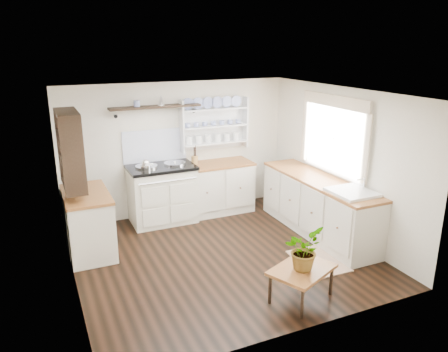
# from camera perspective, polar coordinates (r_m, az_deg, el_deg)

# --- Properties ---
(floor) EXTENTS (4.00, 3.80, 0.01)m
(floor) POSITION_cam_1_polar(r_m,az_deg,el_deg) (6.36, -0.26, -10.28)
(floor) COLOR black
(floor) RESTS_ON ground
(wall_back) EXTENTS (4.00, 0.02, 2.30)m
(wall_back) POSITION_cam_1_polar(r_m,az_deg,el_deg) (7.64, -6.06, 3.55)
(wall_back) COLOR beige
(wall_back) RESTS_ON ground
(wall_right) EXTENTS (0.02, 3.80, 2.30)m
(wall_right) POSITION_cam_1_polar(r_m,az_deg,el_deg) (6.95, 15.00, 1.68)
(wall_right) COLOR beige
(wall_right) RESTS_ON ground
(wall_left) EXTENTS (0.02, 3.80, 2.30)m
(wall_left) POSITION_cam_1_polar(r_m,az_deg,el_deg) (5.47, -19.82, -2.90)
(wall_left) COLOR beige
(wall_left) RESTS_ON ground
(ceiling) EXTENTS (4.00, 3.80, 0.01)m
(ceiling) POSITION_cam_1_polar(r_m,az_deg,el_deg) (5.69, -0.29, 10.77)
(ceiling) COLOR white
(ceiling) RESTS_ON wall_back
(window) EXTENTS (0.08, 1.55, 1.22)m
(window) POSITION_cam_1_polar(r_m,az_deg,el_deg) (6.93, 14.16, 5.25)
(window) COLOR white
(window) RESTS_ON wall_right
(aga_cooker) EXTENTS (1.09, 0.76, 1.01)m
(aga_cooker) POSITION_cam_1_polar(r_m,az_deg,el_deg) (7.41, -8.10, -2.24)
(aga_cooker) COLOR silver
(aga_cooker) RESTS_ON floor
(back_cabinets) EXTENTS (1.27, 0.63, 0.90)m
(back_cabinets) POSITION_cam_1_polar(r_m,az_deg,el_deg) (7.76, -1.00, -1.43)
(back_cabinets) COLOR beige
(back_cabinets) RESTS_ON floor
(right_cabinets) EXTENTS (0.62, 2.43, 0.90)m
(right_cabinets) POSITION_cam_1_polar(r_m,az_deg,el_deg) (7.05, 12.16, -3.78)
(right_cabinets) COLOR beige
(right_cabinets) RESTS_ON floor
(belfast_sink) EXTENTS (0.55, 0.60, 0.45)m
(belfast_sink) POSITION_cam_1_polar(r_m,az_deg,el_deg) (6.39, 16.28, -3.06)
(belfast_sink) COLOR white
(belfast_sink) RESTS_ON right_cabinets
(left_cabinets) EXTENTS (0.62, 1.13, 0.90)m
(left_cabinets) POSITION_cam_1_polar(r_m,az_deg,el_deg) (6.58, -17.32, -5.75)
(left_cabinets) COLOR beige
(left_cabinets) RESTS_ON floor
(plate_rack) EXTENTS (1.20, 0.22, 0.90)m
(plate_rack) POSITION_cam_1_polar(r_m,az_deg,el_deg) (7.74, -1.47, 6.89)
(plate_rack) COLOR white
(plate_rack) RESTS_ON wall_back
(high_shelf) EXTENTS (1.50, 0.29, 0.16)m
(high_shelf) POSITION_cam_1_polar(r_m,az_deg,el_deg) (7.27, -8.97, 8.84)
(high_shelf) COLOR black
(high_shelf) RESTS_ON wall_back
(left_shelving) EXTENTS (0.28, 0.80, 1.05)m
(left_shelving) POSITION_cam_1_polar(r_m,az_deg,el_deg) (6.24, -19.47, 3.36)
(left_shelving) COLOR black
(left_shelving) RESTS_ON wall_left
(kettle) EXTENTS (0.17, 0.17, 0.21)m
(kettle) POSITION_cam_1_polar(r_m,az_deg,el_deg) (7.07, -10.18, 1.28)
(kettle) COLOR silver
(kettle) RESTS_ON aga_cooker
(utensil_crock) EXTENTS (0.11, 0.11, 0.13)m
(utensil_crock) POSITION_cam_1_polar(r_m,az_deg,el_deg) (7.55, -3.85, 2.09)
(utensil_crock) COLOR #AE7D3F
(utensil_crock) RESTS_ON back_cabinets
(center_table) EXTENTS (0.90, 0.79, 0.41)m
(center_table) POSITION_cam_1_polar(r_m,az_deg,el_deg) (5.29, 10.15, -12.20)
(center_table) COLOR brown
(center_table) RESTS_ON floor
(potted_plant) EXTENTS (0.59, 0.58, 0.49)m
(potted_plant) POSITION_cam_1_polar(r_m,az_deg,el_deg) (5.16, 10.32, -9.36)
(potted_plant) COLOR #3F7233
(potted_plant) RESTS_ON center_table
(floor_rug) EXTENTS (0.57, 0.86, 0.02)m
(floor_rug) POSITION_cam_1_polar(r_m,az_deg,el_deg) (6.33, 12.21, -10.78)
(floor_rug) COLOR brown
(floor_rug) RESTS_ON floor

